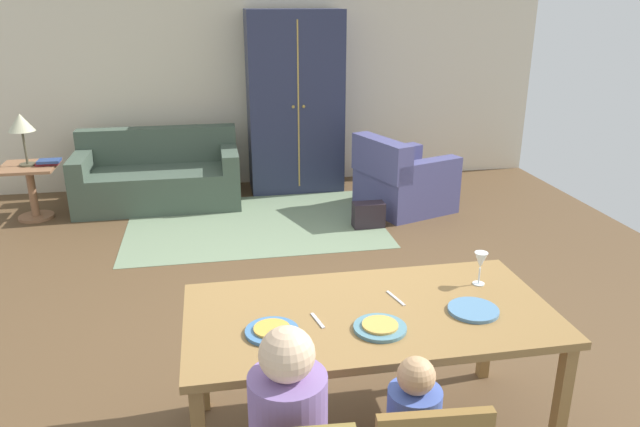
{
  "coord_description": "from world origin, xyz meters",
  "views": [
    {
      "loc": [
        -0.67,
        -3.85,
        2.23
      ],
      "look_at": [
        0.02,
        -0.1,
        0.85
      ],
      "focal_mm": 33.8,
      "sensor_mm": 36.0,
      "label": 1
    }
  ],
  "objects_px": {
    "plate_near_man": "(272,331)",
    "book_lower": "(48,163)",
    "book_upper": "(49,161)",
    "handbag": "(369,215)",
    "wine_glass": "(481,262)",
    "couch": "(159,178)",
    "plate_near_woman": "(473,310)",
    "dining_table": "(370,323)",
    "armchair": "(402,181)",
    "plate_near_child": "(380,328)",
    "side_table": "(31,184)",
    "armoire": "(295,103)",
    "table_lamp": "(21,124)"
  },
  "relations": [
    {
      "from": "plate_near_man",
      "to": "table_lamp",
      "type": "relative_size",
      "value": 0.46
    },
    {
      "from": "side_table",
      "to": "plate_near_woman",
      "type": "bearing_deg",
      "value": -52.4
    },
    {
      "from": "plate_near_man",
      "to": "side_table",
      "type": "bearing_deg",
      "value": 117.46
    },
    {
      "from": "plate_near_man",
      "to": "wine_glass",
      "type": "distance_m",
      "value": 1.2
    },
    {
      "from": "plate_near_woman",
      "to": "book_upper",
      "type": "distance_m",
      "value": 4.95
    },
    {
      "from": "armchair",
      "to": "handbag",
      "type": "distance_m",
      "value": 0.72
    },
    {
      "from": "plate_near_man",
      "to": "handbag",
      "type": "xyz_separation_m",
      "value": [
        1.31,
        3.15,
        -0.64
      ]
    },
    {
      "from": "wine_glass",
      "to": "book_upper",
      "type": "relative_size",
      "value": 0.85
    },
    {
      "from": "book_upper",
      "to": "dining_table",
      "type": "bearing_deg",
      "value": -58.61
    },
    {
      "from": "armchair",
      "to": "book_upper",
      "type": "height_order",
      "value": "armchair"
    },
    {
      "from": "plate_near_man",
      "to": "armoire",
      "type": "relative_size",
      "value": 0.12
    },
    {
      "from": "book_upper",
      "to": "handbag",
      "type": "xyz_separation_m",
      "value": [
        3.2,
        -0.88,
        -0.49
      ]
    },
    {
      "from": "plate_near_woman",
      "to": "book_upper",
      "type": "bearing_deg",
      "value": 125.74
    },
    {
      "from": "couch",
      "to": "plate_near_woman",
      "type": "bearing_deg",
      "value": -66.93
    },
    {
      "from": "couch",
      "to": "book_lower",
      "type": "bearing_deg",
      "value": -167.15
    },
    {
      "from": "plate_near_woman",
      "to": "side_table",
      "type": "xyz_separation_m",
      "value": [
        -3.11,
        4.03,
        -0.39
      ]
    },
    {
      "from": "plate_near_man",
      "to": "couch",
      "type": "xyz_separation_m",
      "value": [
        -0.83,
        4.31,
        -0.47
      ]
    },
    {
      "from": "armoire",
      "to": "handbag",
      "type": "bearing_deg",
      "value": -70.17
    },
    {
      "from": "plate_near_man",
      "to": "wine_glass",
      "type": "relative_size",
      "value": 1.34
    },
    {
      "from": "dining_table",
      "to": "side_table",
      "type": "relative_size",
      "value": 3.14
    },
    {
      "from": "plate_near_child",
      "to": "side_table",
      "type": "height_order",
      "value": "plate_near_child"
    },
    {
      "from": "dining_table",
      "to": "armoire",
      "type": "relative_size",
      "value": 0.87
    },
    {
      "from": "couch",
      "to": "dining_table",
      "type": "bearing_deg",
      "value": -72.42
    },
    {
      "from": "couch",
      "to": "book_lower",
      "type": "relative_size",
      "value": 8.08
    },
    {
      "from": "plate_near_child",
      "to": "table_lamp",
      "type": "height_order",
      "value": "table_lamp"
    },
    {
      "from": "plate_near_man",
      "to": "dining_table",
      "type": "bearing_deg",
      "value": 13.49
    },
    {
      "from": "plate_near_child",
      "to": "armchair",
      "type": "bearing_deg",
      "value": 70.45
    },
    {
      "from": "handbag",
      "to": "book_lower",
      "type": "bearing_deg",
      "value": 164.22
    },
    {
      "from": "dining_table",
      "to": "side_table",
      "type": "height_order",
      "value": "dining_table"
    },
    {
      "from": "couch",
      "to": "handbag",
      "type": "height_order",
      "value": "couch"
    },
    {
      "from": "table_lamp",
      "to": "wine_glass",
      "type": "bearing_deg",
      "value": -49.01
    },
    {
      "from": "plate_near_child",
      "to": "book_lower",
      "type": "relative_size",
      "value": 1.14
    },
    {
      "from": "wine_glass",
      "to": "couch",
      "type": "distance_m",
      "value": 4.51
    },
    {
      "from": "book_upper",
      "to": "handbag",
      "type": "bearing_deg",
      "value": -15.38
    },
    {
      "from": "plate_near_woman",
      "to": "dining_table",
      "type": "bearing_deg",
      "value": 168.7
    },
    {
      "from": "dining_table",
      "to": "couch",
      "type": "height_order",
      "value": "couch"
    },
    {
      "from": "armchair",
      "to": "armoire",
      "type": "height_order",
      "value": "armoire"
    },
    {
      "from": "plate_near_man",
      "to": "armchair",
      "type": "bearing_deg",
      "value": 63.5
    },
    {
      "from": "wine_glass",
      "to": "couch",
      "type": "height_order",
      "value": "wine_glass"
    },
    {
      "from": "plate_near_man",
      "to": "book_upper",
      "type": "xyz_separation_m",
      "value": [
        -1.89,
        4.03,
        -0.15
      ]
    },
    {
      "from": "plate_near_man",
      "to": "handbag",
      "type": "relative_size",
      "value": 0.78
    },
    {
      "from": "dining_table",
      "to": "book_upper",
      "type": "height_order",
      "value": "dining_table"
    },
    {
      "from": "plate_near_woman",
      "to": "armoire",
      "type": "height_order",
      "value": "armoire"
    },
    {
      "from": "wine_glass",
      "to": "book_lower",
      "type": "bearing_deg",
      "value": 129.16
    },
    {
      "from": "plate_near_man",
      "to": "wine_glass",
      "type": "xyz_separation_m",
      "value": [
        1.16,
        0.3,
        0.12
      ]
    },
    {
      "from": "plate_near_woman",
      "to": "couch",
      "type": "distance_m",
      "value": 4.69
    },
    {
      "from": "plate_near_man",
      "to": "book_lower",
      "type": "relative_size",
      "value": 1.14
    },
    {
      "from": "dining_table",
      "to": "book_lower",
      "type": "relative_size",
      "value": 8.27
    },
    {
      "from": "wine_glass",
      "to": "book_upper",
      "type": "distance_m",
      "value": 4.82
    },
    {
      "from": "dining_table",
      "to": "handbag",
      "type": "xyz_separation_m",
      "value": [
        0.81,
        3.03,
        -0.56
      ]
    }
  ]
}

